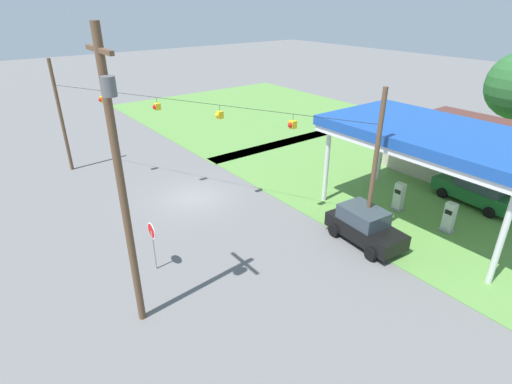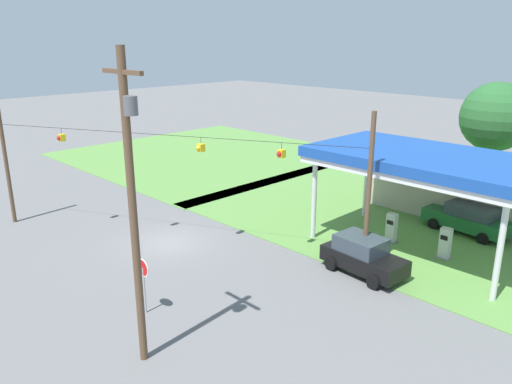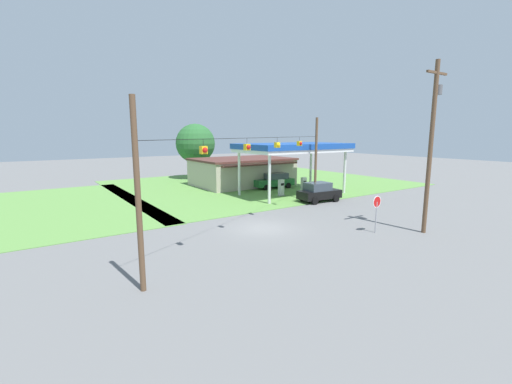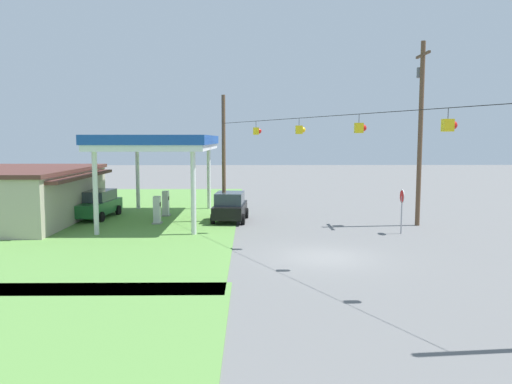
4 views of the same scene
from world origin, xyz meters
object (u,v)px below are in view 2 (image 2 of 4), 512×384
at_px(gas_station_canopy, 425,162).
at_px(utility_pole_main, 133,199).
at_px(gas_station_store, 474,185).
at_px(fuel_pump_near, 391,229).
at_px(tree_behind_station, 496,117).
at_px(car_at_pumps_front, 363,255).
at_px(fuel_pump_far, 445,244).
at_px(car_at_pumps_rear, 468,218).
at_px(stop_sign_roadside, 143,274).

relative_size(gas_station_canopy, utility_pole_main, 1.06).
relative_size(gas_station_store, utility_pole_main, 1.08).
bearing_deg(fuel_pump_near, tree_behind_station, 94.95).
bearing_deg(gas_station_store, car_at_pumps_front, -88.97).
bearing_deg(gas_station_canopy, gas_station_store, 94.86).
relative_size(fuel_pump_far, car_at_pumps_front, 0.40).
bearing_deg(utility_pole_main, tree_behind_station, 91.65).
bearing_deg(car_at_pumps_front, utility_pole_main, -93.66).
distance_m(gas_station_store, fuel_pump_near, 9.14).
distance_m(fuel_pump_near, fuel_pump_far, 3.19).
relative_size(car_at_pumps_rear, utility_pole_main, 0.46).
height_order(gas_station_store, fuel_pump_near, gas_station_store).
bearing_deg(gas_station_store, utility_pole_main, -93.18).
bearing_deg(fuel_pump_far, utility_pole_main, -103.17).
xyz_separation_m(gas_station_store, fuel_pump_near, (-0.82, -9.06, -0.90)).
bearing_deg(gas_station_store, fuel_pump_near, -95.19).
bearing_deg(car_at_pumps_rear, fuel_pump_far, 103.94).
xyz_separation_m(gas_station_canopy, fuel_pump_near, (-1.59, -0.00, -4.17)).
bearing_deg(car_at_pumps_front, stop_sign_roadside, -109.72).
bearing_deg(stop_sign_roadside, car_at_pumps_front, -114.13).
bearing_deg(utility_pole_main, car_at_pumps_rear, 81.57).
xyz_separation_m(stop_sign_roadside, tree_behind_station, (1.75, 32.16, 3.31)).
xyz_separation_m(fuel_pump_far, car_at_pumps_front, (-2.12, -4.50, 0.13)).
bearing_deg(car_at_pumps_rear, car_at_pumps_front, 86.04).
distance_m(car_at_pumps_rear, stop_sign_roadside, 19.64).
bearing_deg(utility_pole_main, gas_station_canopy, 82.32).
bearing_deg(utility_pole_main, fuel_pump_far, 76.83).
xyz_separation_m(gas_station_store, tree_behind_station, (-2.37, 8.85, 3.39)).
height_order(gas_station_store, car_at_pumps_front, gas_station_store).
xyz_separation_m(utility_pole_main, tree_behind_station, (-0.98, 33.97, -1.03)).
relative_size(fuel_pump_far, tree_behind_station, 0.22).
relative_size(gas_station_store, fuel_pump_far, 6.84).
distance_m(gas_station_store, car_at_pumps_rear, 4.91).
height_order(car_at_pumps_front, stop_sign_roadside, stop_sign_roadside).
bearing_deg(tree_behind_station, car_at_pumps_front, -83.34).
height_order(fuel_pump_far, stop_sign_roadside, stop_sign_roadside).
bearing_deg(stop_sign_roadside, car_at_pumps_rear, -107.13).
bearing_deg(fuel_pump_far, car_at_pumps_rear, 99.00).
relative_size(gas_station_store, car_at_pumps_front, 2.75).
bearing_deg(stop_sign_roadside, fuel_pump_far, -114.49).
xyz_separation_m(fuel_pump_near, tree_behind_station, (-1.55, 17.91, 4.29)).
distance_m(gas_station_store, tree_behind_station, 9.77).
distance_m(fuel_pump_far, tree_behind_station, 19.02).
bearing_deg(stop_sign_roadside, fuel_pump_near, -103.05).
relative_size(fuel_pump_far, utility_pole_main, 0.16).
bearing_deg(tree_behind_station, fuel_pump_near, -85.05).
distance_m(fuel_pump_far, car_at_pumps_rear, 4.55).
bearing_deg(utility_pole_main, gas_station_store, 86.82).
distance_m(gas_station_canopy, car_at_pumps_front, 6.07).
xyz_separation_m(fuel_pump_near, utility_pole_main, (-0.57, -16.06, 5.32)).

